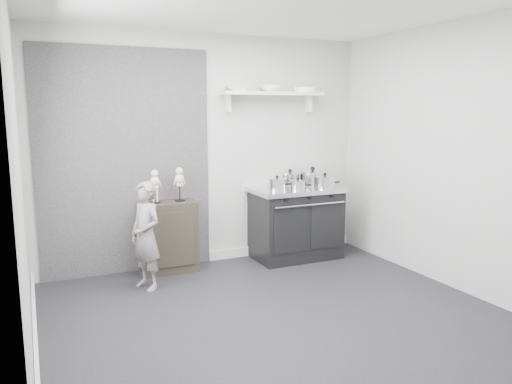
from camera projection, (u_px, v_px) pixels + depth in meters
ground at (275, 315)px, 4.51m from camera, size 4.00×4.00×0.00m
room_shell at (259, 132)px, 4.33m from camera, size 4.02×3.62×2.71m
wall_shelf at (272, 94)px, 6.01m from camera, size 1.30×0.26×0.24m
stove at (296, 222)px, 6.18m from camera, size 1.10×0.69×0.88m
side_cabinet at (168, 237)px, 5.66m from camera, size 0.62×0.36×0.81m
child at (146, 236)px, 5.08m from camera, size 0.41×0.48×1.12m
pot_front_left at (277, 184)px, 5.91m from camera, size 0.30×0.22×0.18m
pot_back_left at (290, 179)px, 6.22m from camera, size 0.37×0.29×0.22m
pot_back_right at (312, 178)px, 6.31m from camera, size 0.43×0.34×0.24m
pot_front_right at (325, 182)px, 6.04m from camera, size 0.34×0.25×0.19m
pot_front_center at (298, 185)px, 5.93m from camera, size 0.28×0.20×0.15m
skeleton_full at (155, 184)px, 5.50m from camera, size 0.12×0.08×0.43m
skeleton_torso at (180, 182)px, 5.62m from camera, size 0.12×0.08×0.44m
bowl_large at (238, 88)px, 5.81m from camera, size 0.28×0.28×0.07m
bowl_small at (271, 88)px, 5.98m from camera, size 0.25×0.25×0.08m
plate_stack at (305, 90)px, 6.18m from camera, size 0.28×0.28×0.06m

